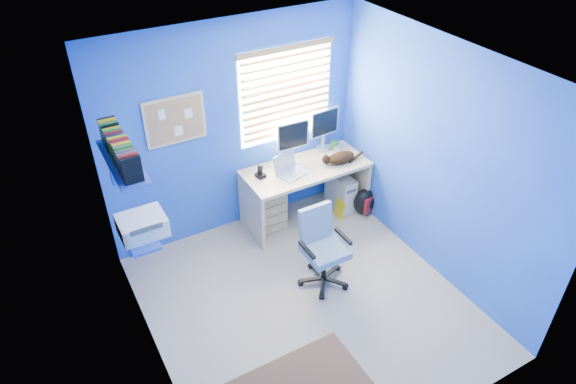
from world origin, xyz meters
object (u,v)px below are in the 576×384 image
tower_pc (340,191)px  office_chair (322,256)px  desk (305,193)px  cat (341,158)px  laptop (292,166)px

tower_pc → office_chair: size_ratio=0.52×
desk → cat: cat is taller
office_chair → cat: bearing=48.0°
desk → laptop: 0.53m
cat → office_chair: same height
cat → laptop: bearing=-174.5°
desk → tower_pc: (0.52, -0.01, -0.14)m
laptop → cat: (0.63, -0.06, -0.05)m
desk → cat: (0.41, -0.11, 0.43)m
desk → office_chair: bearing=-111.7°
laptop → office_chair: (-0.19, -0.97, -0.53)m
desk → laptop: laptop is taller
laptop → office_chair: bearing=-119.2°
cat → office_chair: size_ratio=0.41×
laptop → tower_pc: size_ratio=0.73×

